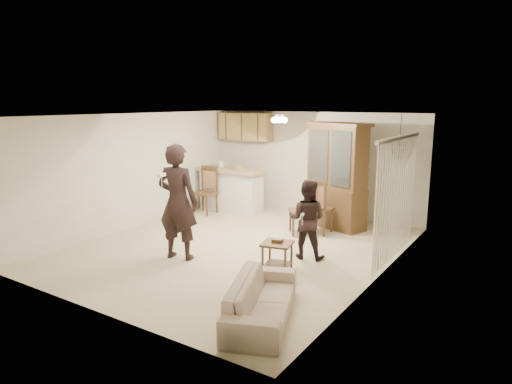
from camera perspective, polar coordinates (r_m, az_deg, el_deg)
The scene contains 23 objects.
floor at distance 8.82m, azimuth -2.30°, elevation -6.90°, with size 6.50×6.50×0.00m, color #BBAE8D.
ceiling at distance 8.38m, azimuth -2.44°, elevation 9.56°, with size 5.50×6.50×0.02m, color silver.
wall_back at distance 11.29m, azimuth 7.21°, elevation 3.56°, with size 5.50×0.02×2.50m, color beige.
wall_front at distance 6.21m, azimuth -19.96°, elevation -3.41°, with size 5.50×0.02×2.50m, color beige.
wall_left at distance 10.33m, azimuth -14.95°, elevation 2.54°, with size 0.02×6.50×2.50m, color beige.
wall_right at distance 7.31m, azimuth 15.54°, elevation -1.00°, with size 0.02×6.50×2.50m, color beige.
breakfast_bar at distance 11.59m, azimuth -3.11°, elevation 0.07°, with size 1.60×0.55×1.00m, color silver.
bar_top at distance 11.49m, azimuth -3.14°, elevation 2.76°, with size 1.75×0.70×0.08m, color tan.
upper_cabinets at distance 12.00m, azimuth -1.35°, elevation 8.18°, with size 1.50×0.34×0.70m, color olive.
vertical_blinds at distance 8.19m, azimuth 17.13°, elevation -0.85°, with size 0.06×2.30×2.10m, color silver, non-canonical shape.
ceiling_fixture at distance 9.29m, azimuth 2.93°, elevation 9.10°, with size 0.36×0.36×0.20m, color #FCE9BD, non-canonical shape.
hanging_plant at distance 9.62m, azimuth 17.51°, elevation 5.39°, with size 0.43×0.37×0.48m, color #315522.
plant_cord at distance 9.60m, azimuth 17.63°, elevation 7.32°, with size 0.01×0.01×0.65m, color black.
sofa at distance 5.96m, azimuth 0.72°, elevation -12.32°, with size 1.87×0.73×0.73m, color beige.
adult at distance 8.09m, azimuth -9.73°, elevation -2.11°, with size 0.66×0.43×1.80m, color black.
child at distance 8.11m, azimuth 6.37°, elevation -3.63°, with size 0.66×0.51×1.35m, color black.
china_hutch at distance 10.11m, azimuth 10.04°, elevation 1.91°, with size 1.56×1.01×2.30m.
side_table at distance 7.48m, azimuth 2.67°, elevation -8.12°, with size 0.56×0.56×0.57m.
chair_bar at distance 11.39m, azimuth -6.41°, elevation -1.08°, with size 0.55×0.55×1.16m.
chair_hutch_left at distance 9.63m, azimuth 5.69°, elevation -3.45°, with size 0.68×0.68×1.11m.
chair_hutch_right at distance 9.73m, azimuth 7.83°, elevation -3.23°, with size 0.53×0.53×1.17m.
controller_adult at distance 7.56m, azimuth -11.73°, elevation 2.08°, with size 0.05×0.18×0.05m, color white.
controller_child at distance 7.75m, azimuth 5.82°, elevation -2.86°, with size 0.04×0.12×0.04m, color white.
Camera 1 is at (4.84, -6.84, 2.75)m, focal length 32.00 mm.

